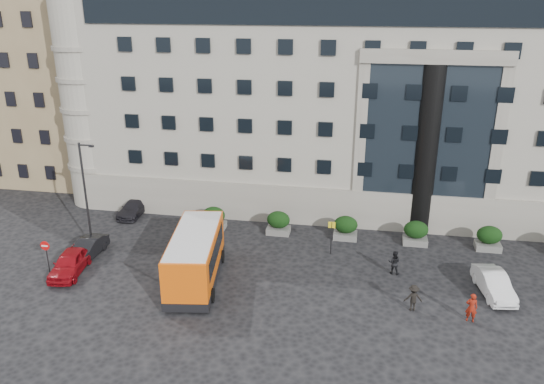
% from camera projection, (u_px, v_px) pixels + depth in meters
% --- Properties ---
extents(ground, '(120.00, 120.00, 0.00)m').
position_uv_depth(ground, '(240.00, 282.00, 34.57)').
color(ground, black).
rests_on(ground, ground).
extents(civic_building, '(44.00, 24.00, 18.00)m').
position_uv_depth(civic_building, '(353.00, 90.00, 50.66)').
color(civic_building, '#A19E8F').
rests_on(civic_building, ground).
extents(entrance_column, '(1.80, 1.80, 13.00)m').
position_uv_depth(entrance_column, '(426.00, 152.00, 39.77)').
color(entrance_column, black).
rests_on(entrance_column, ground).
extents(apartment_near, '(14.00, 14.00, 20.00)m').
position_uv_depth(apartment_near, '(53.00, 74.00, 53.44)').
color(apartment_near, '#87704E').
rests_on(apartment_near, ground).
extents(apartment_far, '(13.00, 13.00, 22.00)m').
position_uv_depth(apartment_far, '(107.00, 47.00, 70.17)').
color(apartment_far, '#836A4C').
rests_on(apartment_far, ground).
extents(hedge_a, '(1.80, 1.26, 1.84)m').
position_uv_depth(hedge_a, '(214.00, 218.00, 42.09)').
color(hedge_a, '#60615E').
rests_on(hedge_a, ground).
extents(hedge_b, '(1.80, 1.26, 1.84)m').
position_uv_depth(hedge_b, '(278.00, 222.00, 41.22)').
color(hedge_b, '#60615E').
rests_on(hedge_b, ground).
extents(hedge_c, '(1.80, 1.26, 1.84)m').
position_uv_depth(hedge_c, '(346.00, 227.00, 40.36)').
color(hedge_c, '#60615E').
rests_on(hedge_c, ground).
extents(hedge_d, '(1.80, 1.26, 1.84)m').
position_uv_depth(hedge_d, '(416.00, 233.00, 39.50)').
color(hedge_d, '#60615E').
rests_on(hedge_d, ground).
extents(hedge_e, '(1.80, 1.26, 1.84)m').
position_uv_depth(hedge_e, '(489.00, 238.00, 38.63)').
color(hedge_e, '#60615E').
rests_on(hedge_e, ground).
extents(street_lamp, '(1.16, 0.18, 8.00)m').
position_uv_depth(street_lamp, '(86.00, 192.00, 37.77)').
color(street_lamp, '#262628').
rests_on(street_lamp, ground).
extents(bus_stop_sign, '(0.50, 0.08, 2.52)m').
position_uv_depth(bus_stop_sign, '(331.00, 232.00, 37.65)').
color(bus_stop_sign, '#262628').
rests_on(bus_stop_sign, ground).
extents(no_entry_sign, '(0.64, 0.16, 2.32)m').
position_uv_depth(no_entry_sign, '(46.00, 250.00, 35.19)').
color(no_entry_sign, '#262628').
rests_on(no_entry_sign, ground).
extents(minibus, '(3.90, 8.30, 3.33)m').
position_uv_depth(minibus, '(195.00, 255.00, 34.11)').
color(minibus, '#E7570A').
rests_on(minibus, ground).
extents(red_truck, '(2.92, 4.96, 2.51)m').
position_uv_depth(red_truck, '(141.00, 169.00, 52.53)').
color(red_truck, maroon).
rests_on(red_truck, ground).
extents(parked_car_a, '(2.40, 4.65, 1.51)m').
position_uv_depth(parked_car_a, '(70.00, 263.00, 35.45)').
color(parked_car_a, maroon).
rests_on(parked_car_a, ground).
extents(parked_car_b, '(1.46, 4.04, 1.32)m').
position_uv_depth(parked_car_b, '(87.00, 249.00, 37.60)').
color(parked_car_b, black).
rests_on(parked_car_b, ground).
extents(parked_car_c, '(1.77, 4.25, 1.23)m').
position_uv_depth(parked_car_c, '(134.00, 208.00, 44.87)').
color(parked_car_c, black).
rests_on(parked_car_c, ground).
extents(parked_car_d, '(2.55, 5.38, 1.49)m').
position_uv_depth(parked_car_d, '(150.00, 191.00, 48.19)').
color(parked_car_d, black).
rests_on(parked_car_d, ground).
extents(white_taxi, '(2.16, 4.48, 1.41)m').
position_uv_depth(white_taxi, '(494.00, 284.00, 32.95)').
color(white_taxi, white).
rests_on(white_taxi, ground).
extents(pedestrian_a, '(0.70, 0.49, 1.80)m').
position_uv_depth(pedestrian_a, '(471.00, 308.00, 30.14)').
color(pedestrian_a, maroon).
rests_on(pedestrian_a, ground).
extents(pedestrian_b, '(0.88, 0.73, 1.66)m').
position_uv_depth(pedestrian_b, '(394.00, 262.00, 35.32)').
color(pedestrian_b, black).
rests_on(pedestrian_b, ground).
extents(pedestrian_c, '(1.15, 0.76, 1.66)m').
position_uv_depth(pedestrian_c, '(413.00, 298.00, 31.23)').
color(pedestrian_c, black).
rests_on(pedestrian_c, ground).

